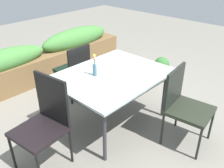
# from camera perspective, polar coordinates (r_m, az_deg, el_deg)

# --- Properties ---
(ground_plane) EXTENTS (12.00, 12.00, 0.00)m
(ground_plane) POSITION_cam_1_polar(r_m,az_deg,el_deg) (3.56, -0.42, -7.47)
(ground_plane) COLOR gray
(dining_table) EXTENTS (1.40, 1.10, 0.73)m
(dining_table) POSITION_cam_1_polar(r_m,az_deg,el_deg) (3.11, 0.00, 1.59)
(dining_table) COLOR #B2C6C1
(dining_table) RESTS_ON ground
(chair_end_left) EXTENTS (0.53, 0.53, 1.01)m
(chair_end_left) POSITION_cam_1_polar(r_m,az_deg,el_deg) (2.64, -15.44, -8.04)
(chair_end_left) COLOR black
(chair_end_left) RESTS_ON ground
(chair_near_right) EXTENTS (0.53, 0.53, 0.94)m
(chair_near_right) POSITION_cam_1_polar(r_m,az_deg,el_deg) (2.99, 16.41, -4.25)
(chair_near_right) COLOR #272C21
(chair_near_right) RESTS_ON ground
(chair_far_side) EXTENTS (0.43, 0.43, 0.88)m
(chair_far_side) POSITION_cam_1_polar(r_m,az_deg,el_deg) (3.82, -8.73, 3.76)
(chair_far_side) COLOR black
(chair_far_side) RESTS_ON ground
(flower_vase) EXTENTS (0.05, 0.05, 0.28)m
(flower_vase) POSITION_cam_1_polar(r_m,az_deg,el_deg) (3.00, -4.08, 4.18)
(flower_vase) COLOR slate
(flower_vase) RESTS_ON dining_table
(planter_box) EXTENTS (3.45, 0.47, 0.78)m
(planter_box) POSITION_cam_1_polar(r_m,az_deg,el_deg) (4.68, -15.40, 5.75)
(planter_box) COLOR brown
(planter_box) RESTS_ON ground
(potted_plant) EXTENTS (0.27, 0.27, 0.44)m
(potted_plant) POSITION_cam_1_polar(r_m,az_deg,el_deg) (4.53, 11.40, 3.58)
(potted_plant) COLOR slate
(potted_plant) RESTS_ON ground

